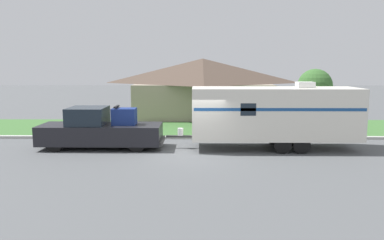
{
  "coord_description": "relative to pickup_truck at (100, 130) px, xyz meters",
  "views": [
    {
      "loc": [
        -0.03,
        -16.67,
        4.04
      ],
      "look_at": [
        -0.27,
        1.34,
        1.4
      ],
      "focal_mm": 35.0,
      "sensor_mm": 36.0,
      "label": 1
    }
  ],
  "objects": [
    {
      "name": "ground_plane",
      "position": [
        4.79,
        -1.34,
        -0.89
      ],
      "size": [
        120.0,
        120.0,
        0.0
      ],
      "primitive_type": "plane",
      "color": "#515456"
    },
    {
      "name": "curb_strip",
      "position": [
        4.79,
        2.41,
        -0.82
      ],
      "size": [
        80.0,
        0.3,
        0.14
      ],
      "color": "#ADADA8",
      "rests_on": "ground_plane"
    },
    {
      "name": "lawn_strip",
      "position": [
        4.79,
        6.06,
        -0.88
      ],
      "size": [
        80.0,
        7.0,
        0.03
      ],
      "color": "#3D6B33",
      "rests_on": "ground_plane"
    },
    {
      "name": "house_across_street",
      "position": [
        5.22,
        12.31,
        1.49
      ],
      "size": [
        11.13,
        8.42,
        4.58
      ],
      "color": "gray",
      "rests_on": "ground_plane"
    },
    {
      "name": "pickup_truck",
      "position": [
        0.0,
        0.0,
        0.0
      ],
      "size": [
        6.02,
        2.01,
        2.09
      ],
      "color": "black",
      "rests_on": "ground_plane"
    },
    {
      "name": "travel_trailer",
      "position": [
        8.52,
        -0.0,
        0.85
      ],
      "size": [
        9.24,
        2.46,
        3.26
      ],
      "color": "black",
      "rests_on": "ground_plane"
    },
    {
      "name": "mailbox",
      "position": [
        13.34,
        3.48,
        0.13
      ],
      "size": [
        0.48,
        0.2,
        1.33
      ],
      "color": "brown",
      "rests_on": "ground_plane"
    },
    {
      "name": "tree_in_yard",
      "position": [
        11.68,
        4.06,
        1.92
      ],
      "size": [
        2.01,
        2.01,
        3.84
      ],
      "color": "brown",
      "rests_on": "ground_plane"
    }
  ]
}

